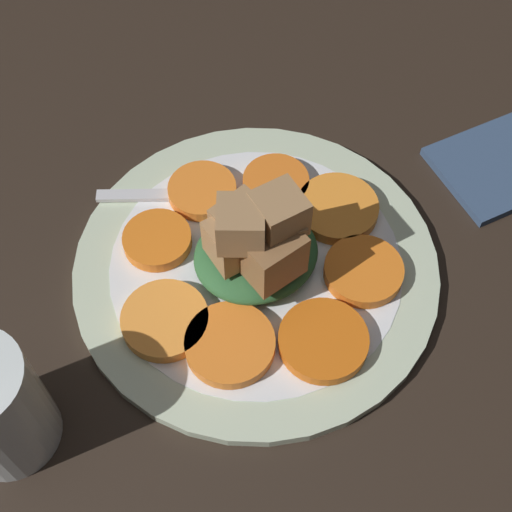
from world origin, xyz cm
name	(u,v)px	position (x,y,z in cm)	size (l,w,h in cm)	color
table_slab	(256,276)	(0.00, 0.00, 1.00)	(120.00, 120.00, 2.00)	black
plate	(256,266)	(0.00, 0.00, 2.52)	(29.85, 29.85, 1.05)	beige
carrot_slice_0	(165,320)	(8.71, 1.93, 3.65)	(6.75, 6.75, 1.10)	orange
carrot_slice_1	(230,344)	(5.10, 5.97, 3.65)	(6.86, 6.86, 1.10)	orange
carrot_slice_2	(323,341)	(-1.34, 8.78, 3.65)	(6.86, 6.86, 1.10)	#D56013
carrot_slice_3	(363,271)	(-7.22, 4.81, 3.65)	(6.38, 6.38, 1.10)	orange
carrot_slice_4	(337,208)	(-8.45, -1.56, 3.65)	(6.95, 6.95, 1.10)	orange
carrot_slice_5	(276,183)	(-5.01, -6.32, 3.65)	(5.77, 5.77, 1.10)	orange
carrot_slice_6	(202,191)	(1.09, -8.31, 3.65)	(5.91, 5.91, 1.10)	orange
carrot_slice_7	(157,240)	(6.48, -5.25, 3.65)	(5.67, 5.67, 1.10)	orange
center_pile	(258,242)	(0.08, 0.51, 6.81)	(10.14, 9.31, 9.51)	#2D6033
fork	(214,194)	(0.22, -7.78, 3.30)	(18.24, 9.69, 0.40)	silver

